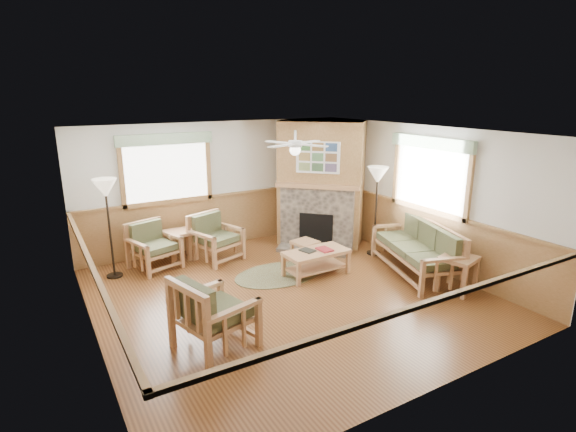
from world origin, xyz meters
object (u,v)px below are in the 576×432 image
end_table_chairs (180,245)px  floor_lamp_left (110,229)px  armchair_back_right (216,238)px  armchair_left (215,312)px  footstool (305,250)px  end_table_sofa (457,274)px  coffee_table (316,263)px  armchair_back_left (154,246)px  floor_lamp_right (376,211)px  sofa (415,249)px

end_table_chairs → floor_lamp_left: size_ratio=0.33×
armchair_back_right → armchair_left: size_ratio=0.93×
end_table_chairs → armchair_left: bearing=-99.9°
footstool → floor_lamp_left: floor_lamp_left is taller
end_table_sofa → armchair_back_right: bearing=130.7°
coffee_table → floor_lamp_left: floor_lamp_left is taller
armchair_left → armchair_back_right: bearing=-37.1°
armchair_back_left → end_table_sofa: bearing=-58.6°
armchair_left → end_table_chairs: size_ratio=1.67×
end_table_sofa → floor_lamp_right: size_ratio=0.33×
end_table_chairs → end_table_sofa: end_table_sofa is taller
armchair_back_right → end_table_sofa: 4.57m
floor_lamp_left → end_table_sofa: bearing=-36.3°
end_table_chairs → floor_lamp_right: bearing=-26.1°
armchair_back_right → floor_lamp_right: 3.30m
armchair_left → floor_lamp_left: 3.27m
armchair_back_left → armchair_back_right: 1.20m
end_table_chairs → footstool: bearing=-31.1°
floor_lamp_right → armchair_left: bearing=-158.5°
sofa → end_table_chairs: (-3.56, 2.93, -0.18)m
armchair_left → end_table_sofa: armchair_left is taller
armchair_back_left → floor_lamp_left: (-0.76, -0.02, 0.48)m
armchair_back_right → end_table_sofa: size_ratio=1.50×
armchair_back_right → coffee_table: bearing=-71.7°
footstool → floor_lamp_right: (1.43, -0.45, 0.73)m
armchair_back_left → sofa: bearing=-50.5°
sofa → armchair_back_left: bearing=-105.2°
sofa → floor_lamp_right: bearing=-163.9°
armchair_back_left → footstool: armchair_back_left is taller
armchair_left → end_table_chairs: 3.47m
floor_lamp_right → footstool: bearing=162.5°
floor_lamp_left → armchair_left: bearing=-76.8°
floor_lamp_left → floor_lamp_right: size_ratio=0.99×
coffee_table → end_table_chairs: bearing=131.3°
armchair_back_right → end_table_chairs: bearing=126.5°
armchair_back_left → coffee_table: 3.11m
sofa → coffee_table: sofa is taller
sofa → armchair_back_right: 3.87m
end_table_sofa → end_table_chairs: bearing=132.9°
sofa → armchair_back_left: sofa is taller
footstool → floor_lamp_left: (-3.50, 1.05, 0.72)m
sofa → floor_lamp_left: bearing=-100.7°
sofa → footstool: bearing=-121.4°
floor_lamp_left → coffee_table: bearing=-29.4°
armchair_back_left → floor_lamp_right: bearing=-37.5°
coffee_table → sofa: bearing=-28.3°
floor_lamp_right → sofa: bearing=-91.9°
armchair_back_right → end_table_sofa: (2.98, -3.46, -0.15)m
sofa → end_table_chairs: 4.61m
sofa → end_table_sofa: bearing=20.3°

